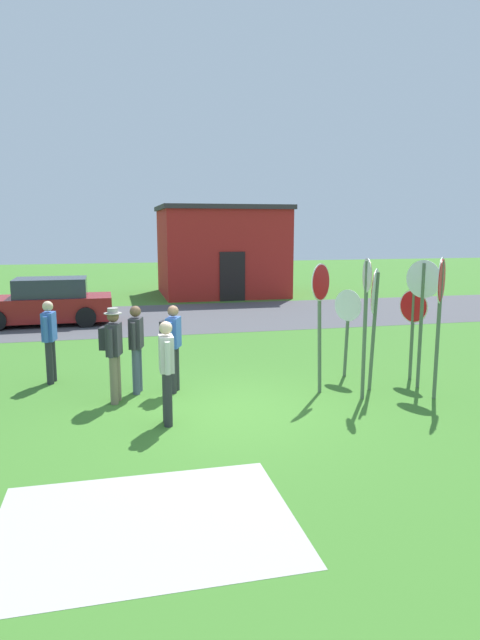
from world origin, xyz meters
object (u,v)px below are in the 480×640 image
object	(u,v)px
stop_sign_rear_left	(320,306)
person_in_blue	(113,348)
stop_sign_leaning_right	(422,302)
person_in_dark_shirt	(136,344)
parked_car_on_street	(46,303)
stop_sign_far_back	(440,302)
stop_sign_low_front	(348,318)
person_on_left	(173,342)
stop_sign_nearest	(374,307)
person_with_sunhat	(167,367)
stop_sign_leaning_left	(366,307)
person_in_teal	(50,337)
stop_sign_rear_right	(413,319)

from	to	relation	value
stop_sign_rear_left	person_in_blue	xyz separation A→B (m)	(-3.83, 0.28, -0.67)
stop_sign_leaning_right	person_in_dark_shirt	bearing A→B (deg)	170.31
parked_car_on_street	stop_sign_far_back	distance (m)	12.74
stop_sign_low_front	person_on_left	distance (m)	3.75
stop_sign_leaning_right	stop_sign_rear_left	bearing A→B (deg)	175.91
stop_sign_nearest	stop_sign_rear_left	xyz separation A→B (m)	(-1.06, 0.11, 0.03)
stop_sign_rear_left	stop_sign_far_back	size ratio (longest dim) A/B	0.95
person_with_sunhat	person_in_blue	bearing A→B (deg)	121.64
stop_sign_leaning_left	person_in_teal	distance (m)	6.28
stop_sign_nearest	stop_sign_far_back	bearing A→B (deg)	-40.21
stop_sign_leaning_left	person_with_sunhat	size ratio (longest dim) A/B	1.54
stop_sign_leaning_left	person_in_blue	world-z (taller)	stop_sign_leaning_left
stop_sign_leaning_left	person_with_sunhat	distance (m)	3.77
stop_sign_far_back	person_in_dark_shirt	world-z (taller)	stop_sign_far_back
stop_sign_nearest	stop_sign_rear_left	world-z (taller)	stop_sign_rear_left
stop_sign_rear_left	person_with_sunhat	world-z (taller)	stop_sign_rear_left
person_on_left	stop_sign_leaning_left	bearing A→B (deg)	-20.50
stop_sign_rear_right	person_in_dark_shirt	world-z (taller)	stop_sign_rear_right
stop_sign_leaning_right	stop_sign_leaning_left	size ratio (longest dim) A/B	0.97
stop_sign_rear_left	person_in_teal	world-z (taller)	stop_sign_rear_left
stop_sign_low_front	stop_sign_rear_right	distance (m)	1.32
stop_sign_nearest	person_on_left	xyz separation A→B (m)	(-3.78, 0.80, -0.67)
stop_sign_leaning_left	person_with_sunhat	world-z (taller)	stop_sign_leaning_left
stop_sign_rear_right	person_on_left	world-z (taller)	stop_sign_rear_right
stop_sign_nearest	stop_sign_leaning_left	xyz separation A→B (m)	(-0.41, -0.46, 0.07)
stop_sign_leaning_right	stop_sign_far_back	world-z (taller)	stop_sign_far_back
stop_sign_rear_right	stop_sign_leaning_left	xyz separation A→B (m)	(-1.56, -0.99, 0.44)
person_in_teal	person_in_blue	bearing A→B (deg)	-51.97
stop_sign_leaning_left	stop_sign_low_front	bearing A→B (deg)	77.04
stop_sign_leaning_left	person_in_blue	bearing A→B (deg)	169.22
parked_car_on_street	person_on_left	world-z (taller)	person_on_left
stop_sign_far_back	person_in_dark_shirt	size ratio (longest dim) A/B	1.55
person_with_sunhat	person_in_blue	xyz separation A→B (m)	(-0.83, 1.34, 0.06)
stop_sign_leaning_left	person_in_teal	xyz separation A→B (m)	(-5.73, 2.45, -0.77)
stop_sign_rear_right	stop_sign_rear_left	bearing A→B (deg)	-169.35
stop_sign_rear_right	person_in_teal	bearing A→B (deg)	168.67
stop_sign_rear_left	stop_sign_leaning_left	size ratio (longest dim) A/B	0.95
parked_car_on_street	stop_sign_leaning_right	distance (m)	12.24
stop_sign_leaning_left	person_with_sunhat	xyz separation A→B (m)	(-3.66, -0.49, -0.77)
parked_car_on_street	person_in_teal	distance (m)	7.24
stop_sign_rear_left	stop_sign_far_back	xyz separation A→B (m)	(1.96, -0.87, 0.13)
stop_sign_far_back	person_in_teal	world-z (taller)	stop_sign_far_back
stop_sign_leaning_left	stop_sign_rear_right	bearing A→B (deg)	32.45
person_with_sunhat	person_in_blue	world-z (taller)	person_in_blue
stop_sign_nearest	person_in_dark_shirt	distance (m)	4.60
person_in_teal	person_in_dark_shirt	bearing A→B (deg)	-32.97
stop_sign_low_front	stop_sign_rear_right	bearing A→B (deg)	-24.70
stop_sign_leaning_left	stop_sign_leaning_right	bearing A→B (deg)	16.97
person_in_blue	person_in_teal	bearing A→B (deg)	128.03
stop_sign_leaning_right	stop_sign_leaning_left	world-z (taller)	stop_sign_leaning_left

